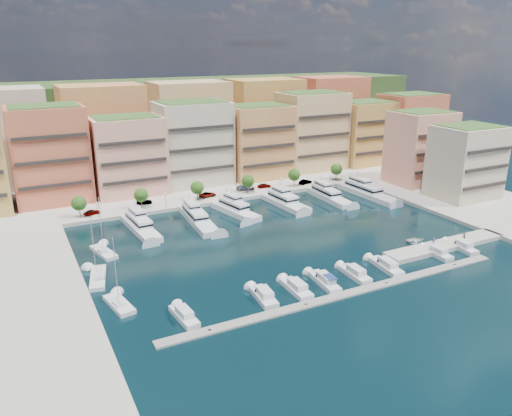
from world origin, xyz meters
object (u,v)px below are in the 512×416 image
object	(u,v)px
cruiser_5	(355,274)
car_3	(245,187)
tree_5	(336,169)
cruiser_4	(325,281)
tree_4	(294,175)
car_0	(92,212)
yacht_5	(328,195)
tender_3	(456,236)
yacht_1	(140,226)
cruiser_6	(386,266)
lamppost_1	(165,198)
lamppost_2	(226,189)
cruiser_2	(264,296)
cruiser_3	(296,288)
cruiser_8	(437,253)
lamppost_3	(281,182)
sailboat_0	(119,305)
tree_0	(79,203)
person_1	(464,237)
cruiser_9	(462,247)
cruiser_0	(184,316)
yacht_6	(366,191)
yacht_3	(234,209)
tender_1	(419,244)
car_1	(144,202)
tender_2	(416,240)
lamppost_0	(97,207)
sailboat_2	(104,253)
car_5	(305,182)
tree_3	(248,181)
sailboat_1	(98,278)
car_4	(264,186)
person_0	(434,240)
car_2	(208,195)
lamppost_4	(330,175)
tree_1	(141,195)

from	to	relation	value
cruiser_5	car_3	size ratio (longest dim) A/B	1.44
tree_5	cruiser_4	bearing A→B (deg)	-127.38
tree_4	car_0	xyz separation A→B (m)	(-60.89, 0.71, -3.01)
yacht_5	tender_3	xyz separation A→B (m)	(9.06, -39.17, -0.85)
yacht_1	cruiser_6	xyz separation A→B (m)	(38.79, -44.39, -0.54)
lamppost_1	lamppost_2	world-z (taller)	same
cruiser_2	cruiser_4	xyz separation A→B (m)	(13.03, -0.03, 0.02)
cruiser_2	cruiser_3	bearing A→B (deg)	-0.05
cruiser_8	lamppost_3	bearing A→B (deg)	96.97
lamppost_3	sailboat_0	bearing A→B (deg)	-141.64
tree_0	person_1	xyz separation A→B (m)	(74.83, -56.09, -2.85)
cruiser_8	cruiser_9	distance (m)	7.60
cruiser_0	cruiser_5	xyz separation A→B (m)	(35.11, -0.00, -0.00)
yacht_6	yacht_3	bearing A→B (deg)	176.38
yacht_3	tree_4	bearing A→B (deg)	25.62
tree_0	tree_5	size ratio (longest dim) A/B	1.00
lamppost_2	cruiser_8	xyz separation A→B (m)	(24.82, -55.78, -3.28)
lamppost_3	cruiser_6	size ratio (longest dim) A/B	0.46
cruiser_9	tender_1	bearing A→B (deg)	138.88
lamppost_1	yacht_5	bearing A→B (deg)	-13.58
car_0	car_1	world-z (taller)	car_0
tree_4	cruiser_2	world-z (taller)	tree_4
cruiser_3	cruiser_5	bearing A→B (deg)	0.01
lamppost_3	tender_2	world-z (taller)	lamppost_3
lamppost_0	sailboat_2	bearing A→B (deg)	-97.44
cruiser_8	car_5	world-z (taller)	car_5
lamppost_1	cruiser_8	size ratio (longest dim) A/B	0.57
lamppost_3	cruiser_3	distance (m)	62.80
car_5	tender_3	bearing A→B (deg)	174.53
tree_3	yacht_1	xyz separation A→B (m)	(-36.16, -13.71, -3.65)
cruiser_6	car_1	bearing A→B (deg)	118.27
cruiser_8	sailboat_1	world-z (taller)	sailboat_1
tree_4	lamppost_1	xyz separation A→B (m)	(-42.00, -2.30, -0.92)
lamppost_0	sailboat_0	world-z (taller)	sailboat_0
tree_4	cruiser_8	distance (m)	58.24
sailboat_0	car_4	world-z (taller)	sailboat_0
car_3	sailboat_0	bearing A→B (deg)	145.15
cruiser_6	car_3	distance (m)	61.42
cruiser_5	person_0	size ratio (longest dim) A/B	4.94
car_2	car_5	distance (m)	32.87
tree_5	lamppost_4	distance (m)	4.70
sailboat_0	tree_5	bearing A→B (deg)	31.17
sailboat_2	tender_1	xyz separation A→B (m)	(64.47, -27.66, 0.04)
sailboat_0	tree_0	bearing A→B (deg)	88.83
lamppost_3	cruiser_0	xyz separation A→B (m)	(-50.33, -55.79, -3.28)
tree_1	tree_4	distance (m)	48.00
tree_3	yacht_1	distance (m)	38.84
cruiser_5	person_1	size ratio (longest dim) A/B	4.64
tree_1	cruiser_0	bearing A→B (deg)	-98.16
lamppost_0	tender_3	distance (m)	88.42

